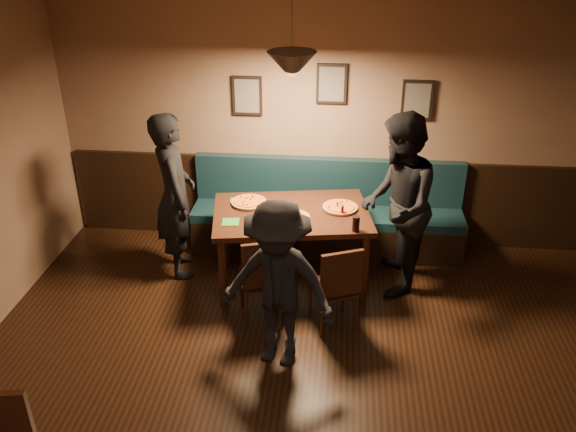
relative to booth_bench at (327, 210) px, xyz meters
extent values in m
plane|color=silver|center=(0.00, -3.20, 2.30)|extent=(7.00, 7.00, 0.00)
plane|color=#8C704F|center=(0.00, 0.30, 0.90)|extent=(6.00, 0.00, 6.00)
cube|color=black|center=(0.00, 0.27, 0.00)|extent=(5.88, 0.06, 1.00)
cube|color=black|center=(-0.90, 0.27, 1.20)|extent=(0.32, 0.04, 0.42)
cube|color=black|center=(0.00, 0.27, 1.35)|extent=(0.32, 0.04, 0.42)
cube|color=black|center=(0.90, 0.27, 1.20)|extent=(0.32, 0.04, 0.42)
cone|color=black|center=(-0.33, -0.71, 1.75)|extent=(0.44, 0.44, 0.25)
cube|color=black|center=(-0.33, -0.71, -0.09)|extent=(1.67, 1.22, 0.82)
imported|color=black|center=(-1.54, -0.58, 0.38)|extent=(0.62, 0.75, 1.76)
imported|color=black|center=(0.69, -0.68, 0.42)|extent=(0.75, 0.93, 1.84)
imported|color=black|center=(-0.33, -1.91, 0.25)|extent=(1.08, 0.77, 1.50)
cylinder|color=orange|center=(-0.78, -0.57, 0.34)|extent=(0.47, 0.47, 0.04)
cylinder|color=orange|center=(-0.30, -0.85, 0.34)|extent=(0.37, 0.37, 0.04)
cylinder|color=#C86525|center=(0.14, -0.60, 0.34)|extent=(0.46, 0.46, 0.04)
cylinder|color=black|center=(0.30, -1.04, 0.39)|extent=(0.09, 0.09, 0.15)
cylinder|color=maroon|center=(0.17, -0.74, 0.38)|extent=(0.04, 0.04, 0.13)
cube|color=#217D3A|center=(-0.91, -0.50, 0.32)|extent=(0.15, 0.15, 0.01)
cube|color=#207B22|center=(-0.89, -0.98, 0.32)|extent=(0.18, 0.18, 0.01)
cube|color=white|center=(-0.32, -1.05, 0.32)|extent=(0.17, 0.05, 0.00)
camera|label=1|loc=(0.13, -5.86, 2.93)|focal=36.67mm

